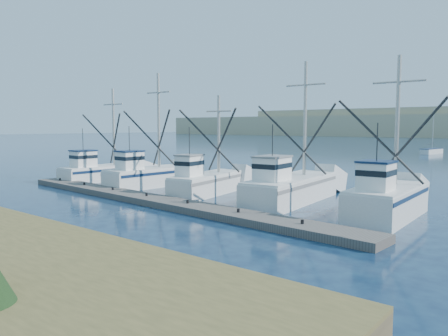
{
  "coord_description": "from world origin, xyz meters",
  "views": [
    {
      "loc": [
        14.42,
        -12.92,
        4.99
      ],
      "look_at": [
        -2.49,
        8.0,
        2.39
      ],
      "focal_mm": 35.0,
      "sensor_mm": 36.0,
      "label": 1
    }
  ],
  "objects": [
    {
      "name": "sailboat_far",
      "position": [
        -5.64,
        70.99,
        0.5
      ],
      "size": [
        2.59,
        5.99,
        8.1
      ],
      "rotation": [
        0.0,
        0.0,
        -0.18
      ],
      "color": "white",
      "rests_on": "ground"
    },
    {
      "name": "trawler_fleet",
      "position": [
        -5.38,
        10.86,
        0.98
      ],
      "size": [
        28.7,
        9.61,
        9.33
      ],
      "color": "white",
      "rests_on": "ground"
    },
    {
      "name": "ground",
      "position": [
        0.0,
        0.0,
        0.0
      ],
      "size": [
        500.0,
        500.0,
        0.0
      ],
      "primitive_type": "plane",
      "color": "#0C1B38",
      "rests_on": "ground"
    },
    {
      "name": "floating_dock",
      "position": [
        -6.35,
        5.84,
        0.2
      ],
      "size": [
        30.09,
        4.15,
        0.4
      ],
      "primitive_type": "cube",
      "rotation": [
        0.0,
        0.0,
        -0.07
      ],
      "color": "#5E5954",
      "rests_on": "ground"
    }
  ]
}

